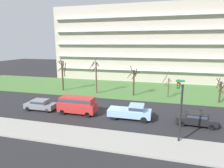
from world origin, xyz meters
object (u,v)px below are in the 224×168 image
(tree_right, at_px, (168,86))
(pickup_blue_near_right, at_px, (131,111))
(sedan_gray_center_left, at_px, (40,104))
(tree_far_right, at_px, (220,90))
(traffic_signal_mast, at_px, (180,99))
(van_red_center_right, at_px, (77,104))
(tree_far_left, at_px, (63,74))
(tree_center, at_px, (134,80))
(sedan_black_near_left, at_px, (196,118))
(tree_left, at_px, (96,76))

(tree_right, distance_m, pickup_blue_near_right, 12.22)
(sedan_gray_center_left, xyz_separation_m, pickup_blue_near_right, (13.21, -0.00, 0.14))
(tree_right, bearing_deg, tree_far_right, -7.66)
(tree_far_right, height_order, traffic_signal_mast, traffic_signal_mast)
(van_red_center_right, bearing_deg, tree_far_left, 126.97)
(van_red_center_right, bearing_deg, tree_center, 61.97)
(sedan_black_near_left, distance_m, sedan_gray_center_left, 20.81)
(tree_left, relative_size, tree_far_right, 1.71)
(tree_right, xyz_separation_m, sedan_black_near_left, (2.92, -11.23, -1.26))
(tree_far_left, bearing_deg, tree_far_right, -2.58)
(sedan_gray_center_left, bearing_deg, tree_far_right, 20.42)
(tree_right, bearing_deg, traffic_signal_mast, -87.22)
(tree_far_right, bearing_deg, sedan_gray_center_left, -158.57)
(van_red_center_right, bearing_deg, tree_right, 43.48)
(tree_far_right, bearing_deg, tree_right, 172.34)
(tree_left, distance_m, van_red_center_right, 11.25)
(tree_far_left, xyz_separation_m, tree_center, (14.49, -0.34, -0.55))
(tree_far_left, relative_size, tree_far_right, 1.66)
(van_red_center_right, distance_m, traffic_signal_mast, 13.35)
(tree_left, bearing_deg, van_red_center_right, -83.87)
(sedan_black_near_left, xyz_separation_m, traffic_signal_mast, (-2.23, -2.95, 3.06))
(van_red_center_right, bearing_deg, pickup_blue_near_right, 0.57)
(tree_far_left, bearing_deg, tree_left, -3.56)
(tree_far_left, distance_m, van_red_center_right, 14.37)
(tree_left, xyz_separation_m, pickup_blue_near_right, (8.59, -10.99, -2.48))
(sedan_gray_center_left, bearing_deg, sedan_black_near_left, -1.01)
(tree_left, xyz_separation_m, van_red_center_right, (1.18, -10.99, -2.10))
(tree_far_left, bearing_deg, van_red_center_right, -53.60)
(tree_far_right, bearing_deg, pickup_blue_near_right, -141.28)
(tree_left, xyz_separation_m, sedan_black_near_left, (16.18, -10.99, -2.63))
(pickup_blue_near_right, bearing_deg, tree_center, 97.00)
(tree_far_right, distance_m, sedan_black_near_left, 11.42)
(tree_far_left, xyz_separation_m, van_red_center_right, (8.44, -11.44, -2.09))
(tree_far_left, relative_size, sedan_gray_center_left, 1.52)
(tree_center, distance_m, pickup_blue_near_right, 11.35)
(sedan_black_near_left, bearing_deg, tree_far_right, 66.87)
(tree_center, height_order, pickup_blue_near_right, tree_center)
(sedan_black_near_left, relative_size, van_red_center_right, 0.86)
(tree_right, relative_size, tree_far_right, 1.16)
(tree_right, distance_m, tree_far_right, 8.07)
(tree_far_left, bearing_deg, sedan_gray_center_left, -77.02)
(sedan_black_near_left, height_order, sedan_gray_center_left, same)
(sedan_black_near_left, distance_m, pickup_blue_near_right, 7.60)
(tree_left, bearing_deg, tree_center, 0.89)
(tree_right, xyz_separation_m, tree_far_right, (8.00, -1.08, -0.02))
(traffic_signal_mast, bearing_deg, tree_left, 135.02)
(sedan_gray_center_left, bearing_deg, van_red_center_right, -1.01)
(van_red_center_right, xyz_separation_m, traffic_signal_mast, (12.77, -2.95, 2.54))
(tree_far_left, bearing_deg, tree_right, -0.58)
(tree_right, bearing_deg, van_red_center_right, -137.09)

